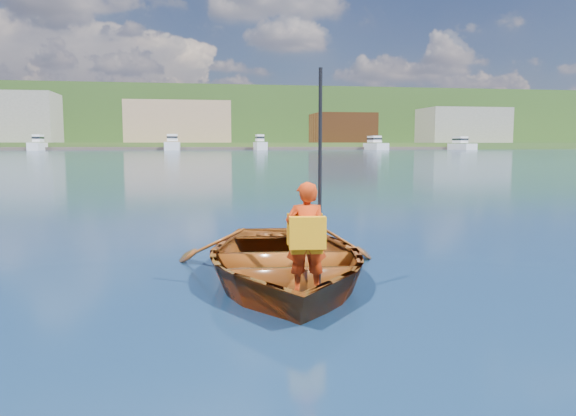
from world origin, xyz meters
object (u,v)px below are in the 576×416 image
at_px(child_paddler, 306,236).
at_px(marina_yachts, 230,145).
at_px(rowboat, 283,260).
at_px(dock, 168,149).

distance_m(child_paddler, marina_yachts, 143.84).
distance_m(rowboat, marina_yachts, 142.94).
bearing_deg(child_paddler, marina_yachts, 86.55).
xyz_separation_m(rowboat, dock, (-7.29, 147.38, 0.17)).
bearing_deg(dock, child_paddler, -87.15).
relative_size(dock, marina_yachts, 1.11).
distance_m(rowboat, dock, 147.56).
bearing_deg(child_paddler, rowboat, 94.78).
bearing_deg(rowboat, marina_yachts, 86.49).
height_order(rowboat, dock, dock).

